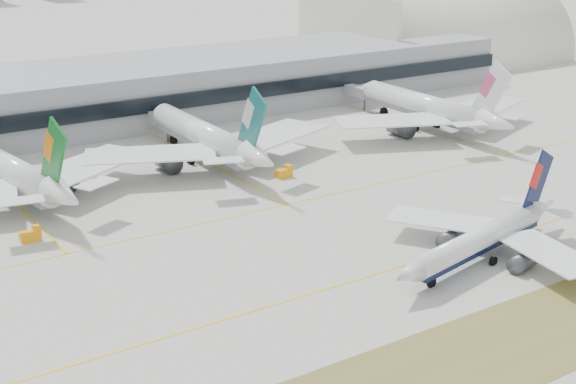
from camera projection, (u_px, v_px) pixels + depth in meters
ground at (309, 277)px, 126.38m from camera, size 3000.00×3000.00×0.00m
taxiing_airliner at (485, 238)px, 131.65m from camera, size 46.23×39.66×15.64m
widebody_eva at (11, 172)px, 159.27m from camera, size 59.14×58.32×21.25m
widebody_cathay at (207, 138)px, 183.05m from camera, size 61.70×60.25×21.99m
widebody_china_air at (429, 108)px, 211.19m from camera, size 61.82×60.38×22.04m
terminal at (64, 99)px, 214.51m from camera, size 280.00×43.10×15.00m
hangar at (436, 61)px, 313.33m from camera, size 91.00×60.00×60.00m
gse_c at (284, 172)px, 174.39m from camera, size 3.55×2.00×2.60m
gse_b at (31, 235)px, 140.10m from camera, size 3.55×2.00×2.60m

